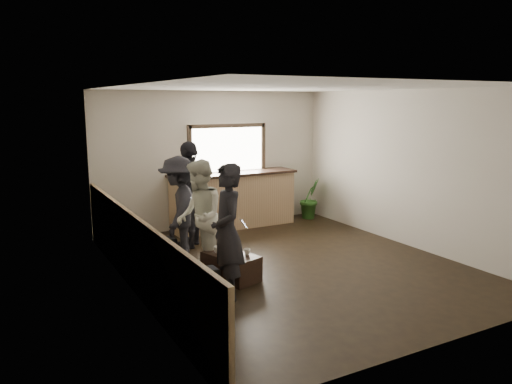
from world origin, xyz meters
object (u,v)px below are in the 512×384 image
person_b (199,217)px  sofa (170,261)px  cup_a (218,250)px  person_a (227,232)px  person_d (191,194)px  bar_counter (233,197)px  cup_b (247,252)px  coffee_table (231,266)px  person_c (179,209)px  potted_plant (310,198)px

person_b → sofa: bearing=-66.1°
cup_a → person_a: (-0.21, -0.77, 0.48)m
sofa → person_b: (0.51, 0.07, 0.59)m
person_b → person_d: bearing=-180.0°
bar_counter → sofa: bar_counter is taller
bar_counter → cup_b: 3.16m
cup_b → person_b: 0.91m
bar_counter → cup_a: bearing=-120.2°
bar_counter → cup_b: size_ratio=27.99×
coffee_table → person_c: (-0.35, 1.21, 0.67)m
person_d → cup_a: bearing=31.1°
cup_b → person_a: size_ratio=0.05×
cup_a → person_a: bearing=-105.3°
person_a → person_d: 2.55m
sofa → potted_plant: 4.63m
coffee_table → cup_b: size_ratio=8.80×
potted_plant → person_a: 4.88m
person_b → cup_b: bearing=54.6°
cup_b → sofa: bearing=151.2°
sofa → cup_b: (1.00, -0.55, 0.14)m
potted_plant → person_c: size_ratio=0.52×
sofa → potted_plant: (4.04, 2.24, 0.16)m
person_d → cup_b: bearing=41.7°
potted_plant → person_d: size_ratio=0.47×
cup_a → person_b: bearing=115.0°
bar_counter → potted_plant: (1.85, -0.13, -0.19)m
person_a → person_b: size_ratio=1.04×
sofa → person_b: size_ratio=1.12×
cup_b → person_a: bearing=-138.5°
person_b → person_d: person_d is taller
person_b → person_c: size_ratio=1.01×
person_c → person_b: bearing=32.9°
potted_plant → sofa: bearing=-151.0°
bar_counter → person_b: bearing=-126.2°
sofa → cup_a: (0.66, -0.26, 0.14)m
person_a → person_b: bearing=-171.2°
person_c → person_d: bearing=173.9°
person_b → person_d: size_ratio=0.91×
person_a → person_b: 1.10m
potted_plant → bar_counter: bearing=176.0°
sofa → cup_a: sofa is taller
sofa → person_c: (0.45, 0.81, 0.58)m
sofa → cup_a: 0.72m
bar_counter → cup_a: 3.06m
person_a → coffee_table: bearing=162.5°
person_b → cup_a: bearing=41.1°
bar_counter → cup_b: bar_counter is taller
coffee_table → person_d: (0.11, 1.88, 0.76)m
sofa → person_d: 1.86m
cup_a → person_a: person_a is taller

